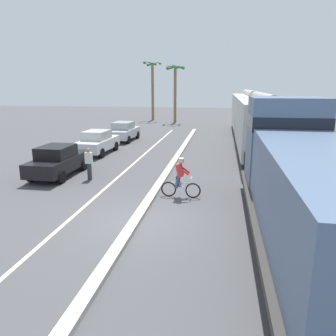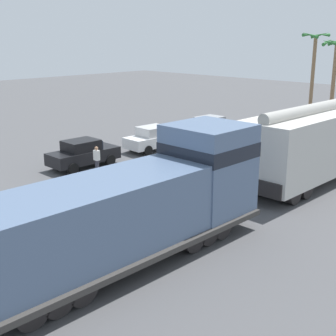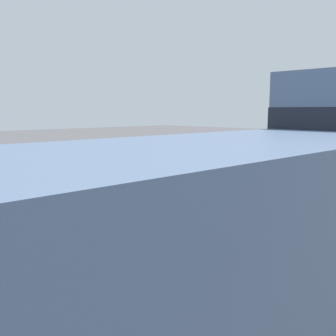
{
  "view_description": "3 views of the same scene",
  "coord_description": "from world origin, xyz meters",
  "px_view_note": "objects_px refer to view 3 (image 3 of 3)",
  "views": [
    {
      "loc": [
        2.84,
        -10.41,
        4.66
      ],
      "look_at": [
        0.62,
        3.05,
        1.19
      ],
      "focal_mm": 35.0,
      "sensor_mm": 36.0,
      "label": 1
    },
    {
      "loc": [
        16.44,
        -10.17,
        7.45
      ],
      "look_at": [
        3.26,
        3.19,
        2.09
      ],
      "focal_mm": 50.0,
      "sensor_mm": 36.0,
      "label": 2
    },
    {
      "loc": [
        8.21,
        -4.99,
        3.46
      ],
      "look_at": [
        -3.87,
        6.64,
        1.0
      ],
      "focal_mm": 42.0,
      "sensor_mm": 36.0,
      "label": 3
    }
  ],
  "objects_px": {
    "locomotive": "(269,229)",
    "parked_car_black": "(116,172)",
    "parked_car_white": "(202,160)",
    "cyclist": "(194,208)",
    "pedestrian_by_cars": "(136,177)",
    "parked_car_silver": "(263,153)"
  },
  "relations": [
    {
      "from": "locomotive",
      "to": "pedestrian_by_cars",
      "type": "distance_m",
      "value": 10.31
    },
    {
      "from": "locomotive",
      "to": "parked_car_white",
      "type": "distance_m",
      "value": 15.72
    },
    {
      "from": "parked_car_black",
      "to": "cyclist",
      "type": "distance_m",
      "value": 7.17
    },
    {
      "from": "parked_car_white",
      "to": "cyclist",
      "type": "height_order",
      "value": "cyclist"
    },
    {
      "from": "cyclist",
      "to": "pedestrian_by_cars",
      "type": "relative_size",
      "value": 1.06
    },
    {
      "from": "parked_car_black",
      "to": "pedestrian_by_cars",
      "type": "height_order",
      "value": "same"
    },
    {
      "from": "parked_car_white",
      "to": "pedestrian_by_cars",
      "type": "height_order",
      "value": "same"
    },
    {
      "from": "parked_car_white",
      "to": "parked_car_silver",
      "type": "xyz_separation_m",
      "value": [
        0.21,
        5.57,
        0.0
      ]
    },
    {
      "from": "parked_car_silver",
      "to": "pedestrian_by_cars",
      "type": "relative_size",
      "value": 2.63
    },
    {
      "from": "locomotive",
      "to": "parked_car_black",
      "type": "relative_size",
      "value": 2.75
    },
    {
      "from": "locomotive",
      "to": "parked_car_black",
      "type": "height_order",
      "value": "locomotive"
    },
    {
      "from": "pedestrian_by_cars",
      "to": "cyclist",
      "type": "bearing_deg",
      "value": -21.42
    },
    {
      "from": "locomotive",
      "to": "cyclist",
      "type": "bearing_deg",
      "value": 143.95
    },
    {
      "from": "parked_car_white",
      "to": "parked_car_silver",
      "type": "relative_size",
      "value": 1.0
    },
    {
      "from": "cyclist",
      "to": "pedestrian_by_cars",
      "type": "height_order",
      "value": "cyclist"
    },
    {
      "from": "pedestrian_by_cars",
      "to": "parked_car_silver",
      "type": "bearing_deg",
      "value": 98.55
    },
    {
      "from": "parked_car_black",
      "to": "parked_car_silver",
      "type": "relative_size",
      "value": 0.99
    },
    {
      "from": "parked_car_white",
      "to": "cyclist",
      "type": "relative_size",
      "value": 2.49
    },
    {
      "from": "parked_car_silver",
      "to": "cyclist",
      "type": "xyz_separation_m",
      "value": [
        6.64,
        -13.74,
        0.0
      ]
    },
    {
      "from": "cyclist",
      "to": "parked_car_silver",
      "type": "bearing_deg",
      "value": 115.78
    },
    {
      "from": "cyclist",
      "to": "pedestrian_by_cars",
      "type": "xyz_separation_m",
      "value": [
        -4.86,
        1.91,
        0.03
      ]
    },
    {
      "from": "parked_car_silver",
      "to": "parked_car_white",
      "type": "bearing_deg",
      "value": -92.13
    }
  ]
}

